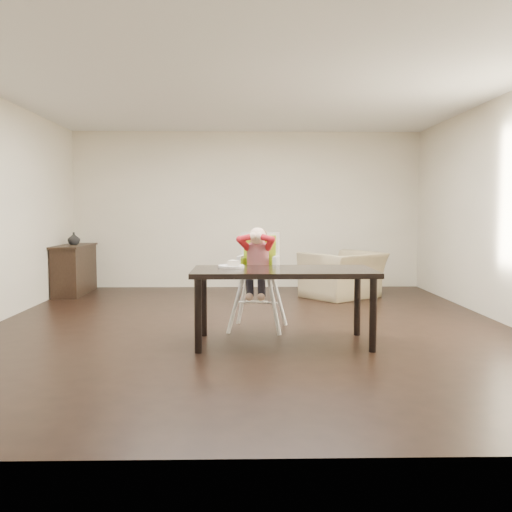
{
  "coord_description": "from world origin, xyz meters",
  "views": [
    {
      "loc": [
        -0.07,
        -6.45,
        1.32
      ],
      "look_at": [
        0.07,
        -0.37,
        0.85
      ],
      "focal_mm": 40.0,
      "sensor_mm": 36.0,
      "label": 1
    }
  ],
  "objects": [
    {
      "name": "vase",
      "position": [
        -2.78,
        2.71,
        0.89
      ],
      "size": [
        0.26,
        0.26,
        0.19
      ],
      "primitive_type": "imported",
      "rotation": [
        0.0,
        0.0,
        -0.4
      ],
      "color": "#99999E",
      "rests_on": "sideboard"
    },
    {
      "name": "ground",
      "position": [
        0.0,
        0.0,
        0.0
      ],
      "size": [
        7.0,
        7.0,
        0.0
      ],
      "primitive_type": "plane",
      "color": "black",
      "rests_on": "ground"
    },
    {
      "name": "sideboard",
      "position": [
        -2.78,
        2.7,
        0.4
      ],
      "size": [
        0.44,
        1.26,
        0.79
      ],
      "color": "black",
      "rests_on": "ground"
    },
    {
      "name": "plate",
      "position": [
        -0.18,
        -0.67,
        0.78
      ],
      "size": [
        0.34,
        0.34,
        0.08
      ],
      "rotation": [
        0.0,
        0.0,
        -0.33
      ],
      "color": "white",
      "rests_on": "dining_table"
    },
    {
      "name": "dining_table",
      "position": [
        0.33,
        -0.82,
        0.67
      ],
      "size": [
        1.8,
        0.9,
        0.75
      ],
      "color": "black",
      "rests_on": "ground"
    },
    {
      "name": "room_walls",
      "position": [
        0.0,
        0.0,
        1.86
      ],
      "size": [
        6.02,
        7.02,
        2.71
      ],
      "color": "beige",
      "rests_on": "ground"
    },
    {
      "name": "high_chair",
      "position": [
        0.1,
        -0.09,
        0.81
      ],
      "size": [
        0.56,
        0.56,
        1.14
      ],
      "rotation": [
        0.0,
        0.0,
        -0.19
      ],
      "color": "white",
      "rests_on": "ground"
    },
    {
      "name": "armchair",
      "position": [
        1.46,
        2.21,
        0.47
      ],
      "size": [
        1.28,
        1.21,
        0.94
      ],
      "primitive_type": "imported",
      "rotation": [
        0.0,
        0.0,
        3.79
      ],
      "color": "tan",
      "rests_on": "ground"
    }
  ]
}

